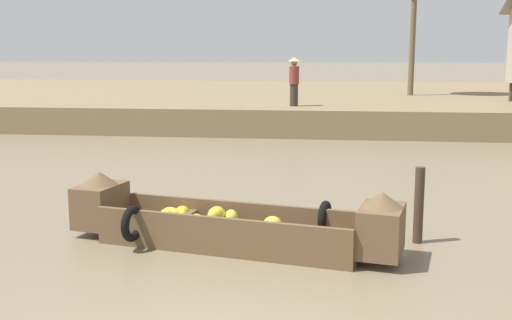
# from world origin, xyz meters

# --- Properties ---
(ground_plane) EXTENTS (300.00, 300.00, 0.00)m
(ground_plane) POSITION_xyz_m (0.00, 10.00, 0.00)
(ground_plane) COLOR #7A6B51
(riverbank_strip) EXTENTS (160.00, 20.00, 0.92)m
(riverbank_strip) POSITION_xyz_m (0.00, 25.66, 0.46)
(riverbank_strip) COLOR #7F6B4C
(riverbank_strip) RESTS_ON ground
(banana_boat) EXTENTS (4.91, 1.83, 0.96)m
(banana_boat) POSITION_xyz_m (-0.58, 4.41, 0.34)
(banana_boat) COLOR brown
(banana_boat) RESTS_ON ground
(vendor_person) EXTENTS (0.44, 0.44, 1.66)m
(vendor_person) POSITION_xyz_m (-0.48, 17.33, 1.84)
(vendor_person) COLOR #332D28
(vendor_person) RESTS_ON riverbank_strip
(mooring_post) EXTENTS (0.14, 0.14, 1.13)m
(mooring_post) POSITION_xyz_m (2.16, 4.91, 0.56)
(mooring_post) COLOR #423323
(mooring_post) RESTS_ON ground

